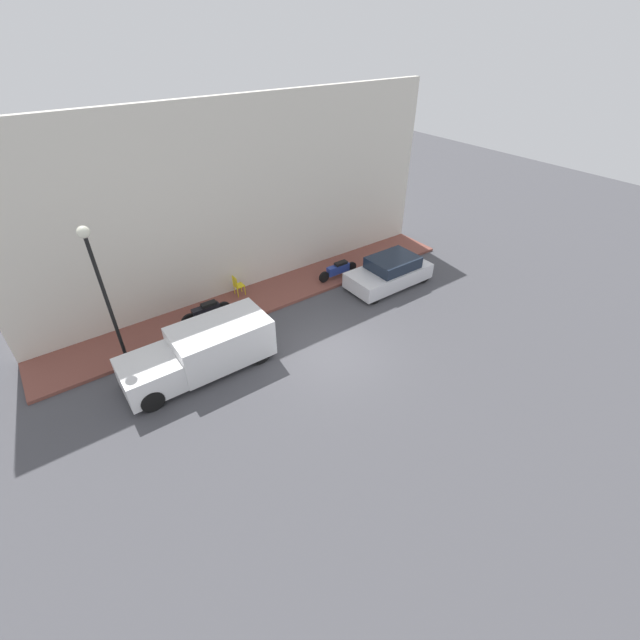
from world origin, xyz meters
name	(u,v)px	position (x,y,z in m)	size (l,w,h in m)	color
ground_plane	(331,353)	(0.00, 0.00, 0.00)	(60.00, 60.00, 0.00)	#47474C
sidewalk	(267,296)	(4.75, 0.00, 0.06)	(2.35, 18.93, 0.13)	brown
building_facade	(243,202)	(6.08, 0.00, 3.96)	(0.30, 18.93, 7.92)	silver
parked_car	(390,272)	(2.39, -5.14, 0.65)	(1.82, 3.95, 1.36)	silver
delivery_van	(201,351)	(1.88, 4.19, 0.85)	(1.91, 5.10, 1.62)	white
motorcycle_black	(207,312)	(4.33, 2.93, 0.60)	(0.30, 2.09, 0.86)	black
motorcycle_blue	(338,269)	(4.15, -3.55, 0.53)	(0.30, 2.14, 0.74)	navy
streetlamp	(98,275)	(3.85, 6.26, 3.61)	(0.37, 0.37, 5.09)	black
cafe_chair	(237,285)	(5.45, 1.01, 0.65)	(0.40, 0.40, 0.93)	yellow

